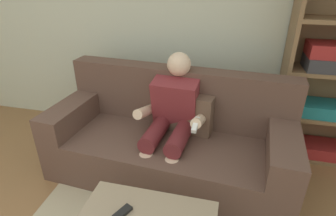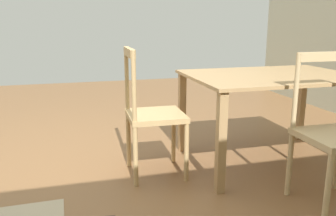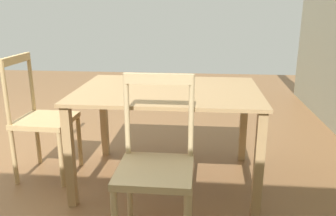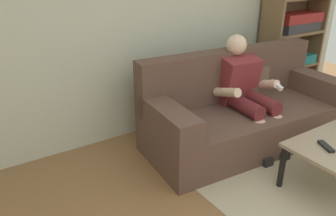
# 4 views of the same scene
# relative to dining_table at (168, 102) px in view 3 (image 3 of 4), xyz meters

# --- Properties ---
(dining_table) EXTENTS (1.36, 0.97, 0.75)m
(dining_table) POSITION_rel_dining_table_xyz_m (0.00, 0.00, 0.00)
(dining_table) COLOR tan
(dining_table) RESTS_ON ground_plane
(dining_chair_near_wall) EXTENTS (0.42, 0.42, 0.98)m
(dining_chair_near_wall) POSITION_rel_dining_table_xyz_m (-0.00, 0.75, -0.17)
(dining_chair_near_wall) COLOR #D1B27F
(dining_chair_near_wall) RESTS_ON ground_plane
(dining_chair_facing_couch) EXTENTS (0.43, 0.43, 0.98)m
(dining_chair_facing_couch) POSITION_rel_dining_table_xyz_m (1.01, -0.00, -0.17)
(dining_chair_facing_couch) COLOR tan
(dining_chair_facing_couch) RESTS_ON ground_plane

